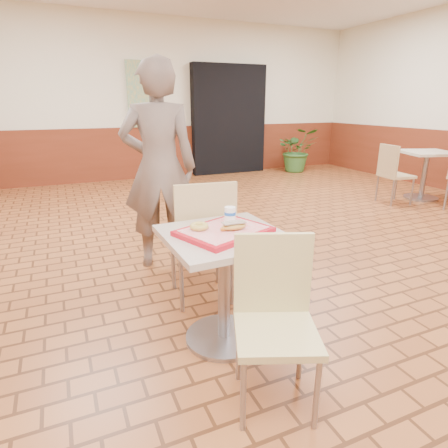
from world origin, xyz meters
name	(u,v)px	position (x,y,z in m)	size (l,w,h in m)	color
room_shell	(343,96)	(0.00, 0.00, 1.50)	(8.01, 10.01, 3.01)	brown
wainscot_band	(332,216)	(0.00, 0.00, 0.50)	(8.00, 10.00, 1.00)	#612512
corridor_doorway	(229,120)	(1.20, 4.88, 1.10)	(1.60, 0.22, 2.20)	black
promo_poster	(141,94)	(-0.60, 4.94, 1.60)	(0.50, 0.03, 1.20)	gray
main_table	(224,270)	(-1.31, -0.62, 0.48)	(0.68, 0.68, 0.72)	#B2A190
chair_main_front	(275,312)	(-1.27, -1.15, 0.47)	(0.51, 0.51, 0.85)	#CCBD7A
chair_main_back	(203,236)	(-1.26, -0.11, 0.53)	(0.48, 0.48, 0.94)	tan
customer	(159,168)	(-1.35, 0.70, 0.91)	(0.66, 0.43, 1.81)	#6F5F56
serving_tray	(224,231)	(-1.31, -0.62, 0.73)	(0.49, 0.38, 0.03)	#B10D1B
ring_donut	(199,226)	(-1.45, -0.57, 0.77)	(0.11, 0.11, 0.03)	gold
long_john_donut	(233,226)	(-1.27, -0.66, 0.77)	(0.16, 0.08, 0.05)	#BC8A37
paper_cup	(230,214)	(-1.21, -0.50, 0.79)	(0.07, 0.07, 0.09)	white
second_table	(426,167)	(3.05, 1.53, 0.50)	(0.70, 0.70, 0.74)	beige
chair_second_left	(393,171)	(2.36, 1.53, 0.49)	(0.45, 0.45, 0.87)	tan
potted_plant	(297,150)	(2.63, 4.40, 0.47)	(0.85, 0.73, 0.94)	#306026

